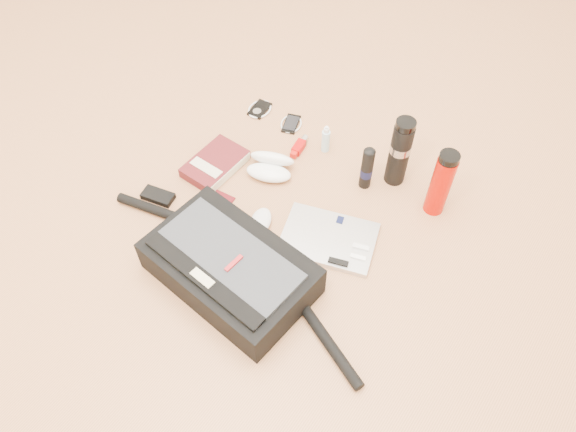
% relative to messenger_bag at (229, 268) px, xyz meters
% --- Properties ---
extents(ground, '(4.00, 4.00, 0.00)m').
position_rel_messenger_bag_xyz_m(ground, '(-0.00, 0.20, -0.07)').
color(ground, '#B17549').
rests_on(ground, ground).
extents(messenger_bag, '(1.05, 0.36, 0.14)m').
position_rel_messenger_bag_xyz_m(messenger_bag, '(0.00, 0.00, 0.00)').
color(messenger_bag, black).
rests_on(messenger_bag, ground).
extents(laptop, '(0.36, 0.30, 0.03)m').
position_rel_messenger_bag_xyz_m(laptop, '(0.17, 0.30, -0.06)').
color(laptop, '#BBBBBD').
rests_on(laptop, ground).
extents(book, '(0.16, 0.23, 0.04)m').
position_rel_messenger_bag_xyz_m(book, '(-0.34, 0.33, -0.05)').
color(book, '#4C1216').
rests_on(book, ground).
extents(passport, '(0.09, 0.12, 0.01)m').
position_rel_messenger_bag_xyz_m(passport, '(-0.23, 0.20, -0.06)').
color(passport, '#4F0B0F').
rests_on(passport, ground).
extents(mouse, '(0.11, 0.13, 0.04)m').
position_rel_messenger_bag_xyz_m(mouse, '(-0.05, 0.22, -0.05)').
color(mouse, silver).
rests_on(mouse, ground).
extents(sunglasses_case, '(0.20, 0.19, 0.10)m').
position_rel_messenger_bag_xyz_m(sunglasses_case, '(-0.17, 0.44, -0.03)').
color(sunglasses_case, white).
rests_on(sunglasses_case, ground).
extents(ipod, '(0.10, 0.11, 0.01)m').
position_rel_messenger_bag_xyz_m(ipod, '(-0.40, 0.68, -0.06)').
color(ipod, black).
rests_on(ipod, ground).
extents(phone, '(0.10, 0.12, 0.01)m').
position_rel_messenger_bag_xyz_m(phone, '(-0.25, 0.68, -0.06)').
color(phone, black).
rests_on(phone, ground).
extents(inhaler, '(0.04, 0.12, 0.03)m').
position_rel_messenger_bag_xyz_m(inhaler, '(-0.15, 0.59, -0.05)').
color(inhaler, '#A60808').
rests_on(inhaler, ground).
extents(spray_bottle, '(0.03, 0.03, 0.12)m').
position_rel_messenger_bag_xyz_m(spray_bottle, '(-0.07, 0.65, -0.01)').
color(spray_bottle, '#AAD5E5').
rests_on(spray_bottle, ground).
extents(aerosol_can, '(0.05, 0.05, 0.18)m').
position_rel_messenger_bag_xyz_m(aerosol_can, '(0.14, 0.58, 0.02)').
color(aerosol_can, black).
rests_on(aerosol_can, ground).
extents(thermos_black, '(0.09, 0.09, 0.28)m').
position_rel_messenger_bag_xyz_m(thermos_black, '(0.21, 0.67, 0.08)').
color(thermos_black, black).
rests_on(thermos_black, ground).
extents(thermos_red, '(0.09, 0.09, 0.27)m').
position_rel_messenger_bag_xyz_m(thermos_red, '(0.39, 0.63, 0.07)').
color(thermos_red, '#A80A00').
rests_on(thermos_red, ground).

